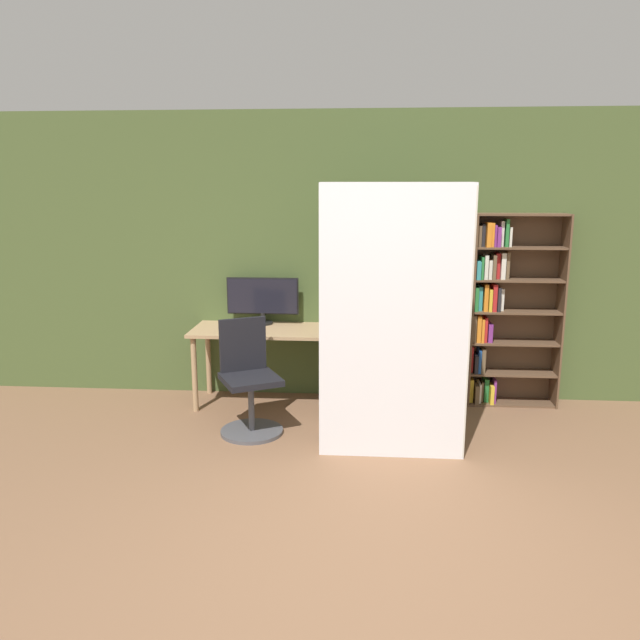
% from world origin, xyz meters
% --- Properties ---
extents(ground_plane, '(16.00, 16.00, 0.00)m').
position_xyz_m(ground_plane, '(0.00, 0.00, 0.00)').
color(ground_plane, brown).
extents(wall_back, '(8.00, 0.06, 2.70)m').
position_xyz_m(wall_back, '(0.00, 3.11, 1.35)').
color(wall_back, '#47592D').
rests_on(wall_back, ground).
extents(desk, '(1.44, 0.62, 0.73)m').
position_xyz_m(desk, '(-0.92, 2.77, 0.64)').
color(desk, tan).
rests_on(desk, ground).
extents(monitor, '(0.68, 0.19, 0.45)m').
position_xyz_m(monitor, '(-1.02, 2.97, 0.98)').
color(monitor, black).
rests_on(monitor, desk).
extents(office_chair, '(0.59, 0.59, 0.94)m').
position_xyz_m(office_chair, '(-1.00, 2.09, 0.39)').
color(office_chair, '#4C4C51').
rests_on(office_chair, ground).
extents(bookshelf, '(0.83, 0.28, 1.78)m').
position_xyz_m(bookshelf, '(1.23, 2.97, 0.91)').
color(bookshelf, brown).
rests_on(bookshelf, ground).
extents(mattress_near, '(1.09, 0.27, 2.05)m').
position_xyz_m(mattress_near, '(0.17, 1.76, 1.02)').
color(mattress_near, silver).
rests_on(mattress_near, ground).
extents(mattress_far, '(1.09, 0.26, 2.05)m').
position_xyz_m(mattress_far, '(0.17, 2.16, 1.02)').
color(mattress_far, silver).
rests_on(mattress_far, ground).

